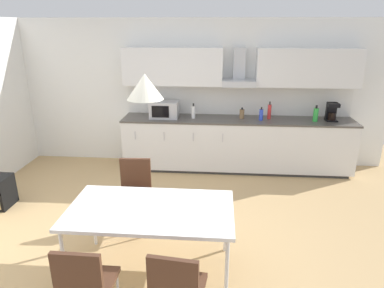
% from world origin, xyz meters
% --- Properties ---
extents(ground_plane, '(8.73, 7.45, 0.02)m').
position_xyz_m(ground_plane, '(0.00, 0.00, -0.01)').
color(ground_plane, tan).
extents(wall_back, '(6.98, 0.10, 2.54)m').
position_xyz_m(wall_back, '(0.00, 2.53, 1.27)').
color(wall_back, white).
rests_on(wall_back, ground_plane).
extents(kitchen_counter, '(3.90, 0.65, 0.91)m').
position_xyz_m(kitchen_counter, '(0.89, 2.17, 0.46)').
color(kitchen_counter, '#333333').
rests_on(kitchen_counter, ground_plane).
extents(backsplash_tile, '(3.88, 0.02, 0.50)m').
position_xyz_m(backsplash_tile, '(0.89, 2.47, 1.16)').
color(backsplash_tile, silver).
rests_on(backsplash_tile, kitchen_counter).
extents(upper_wall_cabinets, '(3.88, 0.40, 0.62)m').
position_xyz_m(upper_wall_cabinets, '(0.89, 2.32, 1.75)').
color(upper_wall_cabinets, silver).
extents(microwave, '(0.48, 0.35, 0.28)m').
position_xyz_m(microwave, '(-0.36, 2.17, 1.05)').
color(microwave, '#ADADB2').
rests_on(microwave, kitchen_counter).
extents(coffee_maker, '(0.18, 0.19, 0.30)m').
position_xyz_m(coffee_maker, '(2.43, 2.20, 1.06)').
color(coffee_maker, black).
rests_on(coffee_maker, kitchen_counter).
extents(bottle_blue, '(0.07, 0.07, 0.22)m').
position_xyz_m(bottle_blue, '(1.27, 2.12, 1.01)').
color(bottle_blue, blue).
rests_on(bottle_blue, kitchen_counter).
extents(bottle_brown, '(0.08, 0.08, 0.18)m').
position_xyz_m(bottle_brown, '(0.96, 2.22, 0.99)').
color(bottle_brown, brown).
rests_on(bottle_brown, kitchen_counter).
extents(bottle_red, '(0.06, 0.06, 0.30)m').
position_xyz_m(bottle_red, '(1.42, 2.21, 1.04)').
color(bottle_red, red).
rests_on(bottle_red, kitchen_counter).
extents(bottle_white, '(0.07, 0.07, 0.26)m').
position_xyz_m(bottle_white, '(0.14, 2.15, 1.02)').
color(bottle_white, white).
rests_on(bottle_white, kitchen_counter).
extents(bottle_green, '(0.08, 0.08, 0.27)m').
position_xyz_m(bottle_green, '(2.16, 2.12, 1.03)').
color(bottle_green, green).
rests_on(bottle_green, kitchen_counter).
extents(dining_table, '(1.62, 0.89, 0.73)m').
position_xyz_m(dining_table, '(-0.07, -0.58, 0.69)').
color(dining_table, white).
rests_on(dining_table, ground_plane).
extents(chair_far_left, '(0.42, 0.42, 0.87)m').
position_xyz_m(chair_far_left, '(-0.43, 0.25, 0.53)').
color(chair_far_left, '#4C2D1E').
rests_on(chair_far_left, ground_plane).
extents(chair_near_right, '(0.44, 0.44, 0.87)m').
position_xyz_m(chair_near_right, '(0.29, -1.40, 0.53)').
color(chair_near_right, '#4C2D1E').
rests_on(chair_near_right, ground_plane).
extents(chair_near_left, '(0.40, 0.40, 0.87)m').
position_xyz_m(chair_near_left, '(-0.43, -1.40, 0.53)').
color(chair_near_left, '#4C2D1E').
rests_on(chair_near_left, ground_plane).
extents(pendant_lamp, '(0.32, 0.32, 0.22)m').
position_xyz_m(pendant_lamp, '(-0.07, -0.58, 1.92)').
color(pendant_lamp, silver).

